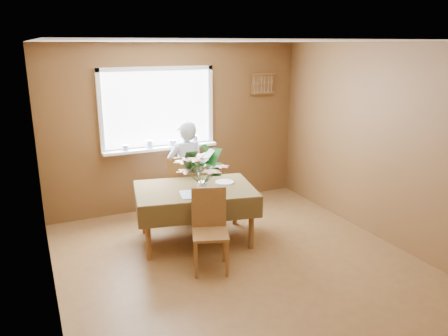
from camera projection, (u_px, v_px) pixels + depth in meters
name	position (u px, v px, depth m)	size (l,w,h in m)	color
floor	(244.00, 268.00, 5.00)	(4.50, 4.50, 0.00)	brown
ceiling	(247.00, 41.00, 4.31)	(4.50, 4.50, 0.00)	white
wall_back	(177.00, 127.00, 6.62)	(4.00, 4.00, 0.00)	brown
wall_front	(413.00, 250.00, 2.69)	(4.00, 4.00, 0.00)	brown
wall_left	(45.00, 188.00, 3.85)	(4.50, 4.50, 0.00)	brown
wall_right	(387.00, 145.00, 5.46)	(4.50, 4.50, 0.00)	brown
window_assembly	(159.00, 122.00, 6.43)	(1.72, 0.20, 1.22)	white
spoon_rack	(263.00, 84.00, 7.01)	(0.44, 0.05, 0.33)	brown
dining_table	(195.00, 194.00, 5.53)	(1.65, 1.27, 0.73)	brown
chair_far	(184.00, 186.00, 6.20)	(0.56, 0.56, 0.97)	brown
chair_near	(210.00, 226.00, 4.91)	(0.50, 0.50, 0.92)	brown
seated_woman	(186.00, 172.00, 6.14)	(0.53, 0.35, 1.46)	white
flower_bouquet	(202.00, 167.00, 5.21)	(0.60, 0.60, 0.51)	white
side_plate	(224.00, 182.00, 5.72)	(0.24, 0.24, 0.01)	white
table_knife	(213.00, 190.00, 5.41)	(0.02, 0.22, 0.00)	silver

